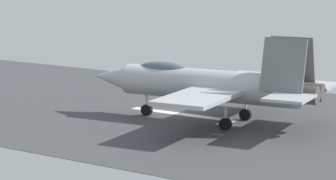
% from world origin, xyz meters
% --- Properties ---
extents(ground_plane, '(400.00, 400.00, 0.00)m').
position_xyz_m(ground_plane, '(0.00, 0.00, 0.00)').
color(ground_plane, slate).
extents(runway_strip, '(240.00, 26.00, 0.02)m').
position_xyz_m(runway_strip, '(-0.02, 0.00, 0.01)').
color(runway_strip, '#3B3D3F').
rests_on(runway_strip, ground).
extents(fighter_jet, '(16.20, 13.72, 5.65)m').
position_xyz_m(fighter_jet, '(-3.33, 1.13, 2.46)').
color(fighter_jet, '#A0A6A9').
rests_on(fighter_jet, ground).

